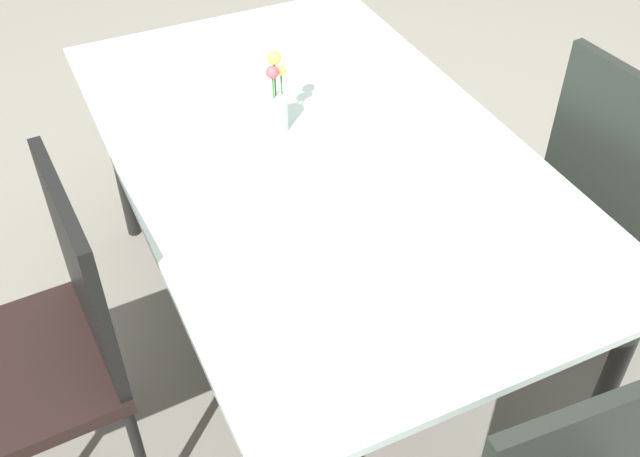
# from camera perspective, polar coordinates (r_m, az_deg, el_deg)

# --- Properties ---
(ground_plane) EXTENTS (12.00, 12.00, 0.00)m
(ground_plane) POSITION_cam_1_polar(r_m,az_deg,el_deg) (2.54, 0.74, -8.14)
(ground_plane) COLOR gray
(dining_table) EXTENTS (1.70, 1.03, 0.76)m
(dining_table) POSITION_cam_1_polar(r_m,az_deg,el_deg) (2.06, 0.00, 4.79)
(dining_table) COLOR #B2C6C1
(dining_table) RESTS_ON ground
(chair_near_left) EXTENTS (0.52, 0.52, 1.02)m
(chair_near_left) POSITION_cam_1_polar(r_m,az_deg,el_deg) (2.31, 22.64, 1.67)
(chair_near_left) COLOR black
(chair_near_left) RESTS_ON ground
(chair_far_side) EXTENTS (0.48, 0.48, 0.96)m
(chair_far_side) POSITION_cam_1_polar(r_m,az_deg,el_deg) (1.94, -20.18, -8.03)
(chair_far_side) COLOR black
(chair_far_side) RESTS_ON ground
(flower_vase) EXTENTS (0.06, 0.06, 0.24)m
(flower_vase) POSITION_cam_1_polar(r_m,az_deg,el_deg) (2.06, -3.27, 9.51)
(flower_vase) COLOR silver
(flower_vase) RESTS_ON dining_table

